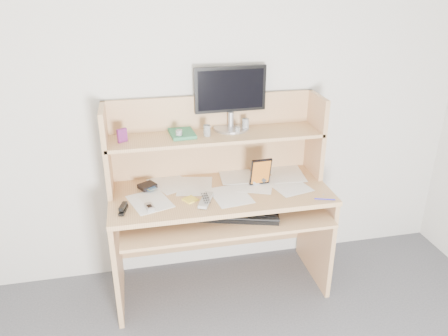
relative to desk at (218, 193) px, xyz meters
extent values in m
cube|color=beige|center=(0.00, 0.24, 0.56)|extent=(3.60, 0.04, 2.50)
cube|color=tan|center=(0.00, -0.08, 0.04)|extent=(1.40, 0.60, 0.03)
cube|color=tan|center=(-0.68, -0.08, -0.33)|extent=(0.03, 0.56, 0.72)
cube|color=tan|center=(0.68, -0.08, -0.33)|extent=(0.03, 0.56, 0.72)
cube|color=tan|center=(0.00, 0.20, -0.36)|extent=(1.34, 0.02, 0.41)
cube|color=tan|center=(0.00, -0.20, -0.05)|extent=(1.28, 0.55, 0.02)
cube|color=tan|center=(0.00, 0.21, 0.33)|extent=(1.40, 0.02, 0.55)
cube|color=tan|center=(-0.68, 0.07, 0.33)|extent=(0.03, 0.30, 0.55)
cube|color=tan|center=(0.68, 0.07, 0.33)|extent=(0.03, 0.30, 0.55)
cube|color=tan|center=(0.00, 0.07, 0.38)|extent=(1.38, 0.30, 0.02)
cube|color=white|center=(0.00, -0.08, 0.06)|extent=(1.32, 0.54, 0.01)
cube|color=black|center=(0.07, -0.25, -0.03)|extent=(0.53, 0.31, 0.02)
cube|color=black|center=(0.07, -0.25, -0.01)|extent=(0.50, 0.29, 0.01)
cube|color=#9B9C97|center=(-0.12, -0.21, 0.07)|extent=(0.12, 0.20, 0.02)
cube|color=#A7A7A9|center=(-0.46, -0.22, 0.07)|extent=(0.06, 0.09, 0.02)
cube|color=black|center=(-0.61, -0.22, 0.08)|extent=(0.06, 0.12, 0.04)
cube|color=black|center=(-0.46, 0.05, 0.07)|extent=(0.13, 0.12, 0.03)
cube|color=#E4ED3E|center=(-0.21, -0.17, 0.06)|extent=(0.10, 0.10, 0.01)
cube|color=#AEAEB0|center=(0.27, -0.03, 0.09)|extent=(0.11, 0.06, 0.06)
cube|color=black|center=(0.27, -0.06, 0.16)|extent=(0.13, 0.02, 0.19)
cylinder|color=#1916A8|center=(0.60, -0.34, 0.07)|extent=(0.12, 0.04, 0.01)
cube|color=maroon|center=(-0.58, 0.05, 0.43)|extent=(0.06, 0.05, 0.08)
cube|color=#327D4B|center=(-0.21, 0.10, 0.40)|extent=(0.17, 0.22, 0.02)
cylinder|color=black|center=(-0.24, 0.05, 0.41)|extent=(0.05, 0.05, 0.06)
cylinder|color=white|center=(-0.06, 0.05, 0.42)|extent=(0.05, 0.05, 0.07)
cylinder|color=black|center=(0.14, 0.06, 0.41)|extent=(0.04, 0.04, 0.04)
cylinder|color=white|center=(0.21, 0.11, 0.42)|extent=(0.05, 0.05, 0.08)
cylinder|color=#B6B6BB|center=(0.12, 0.15, 0.39)|extent=(0.24, 0.24, 0.01)
cylinder|color=#B6B6BB|center=(0.12, 0.16, 0.45)|extent=(0.04, 0.04, 0.10)
cube|color=black|center=(0.12, 0.18, 0.65)|extent=(0.47, 0.05, 0.29)
cube|color=black|center=(0.12, 0.16, 0.65)|extent=(0.43, 0.02, 0.25)
camera|label=1|loc=(-0.49, -2.52, 1.33)|focal=35.00mm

